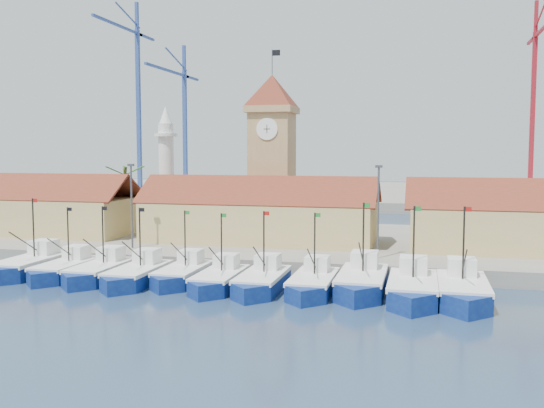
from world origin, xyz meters
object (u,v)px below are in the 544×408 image
(boat_5, at_px, (219,281))
(clock_tower, at_px, (272,150))
(minaret, at_px, (166,167))
(boat_0, at_px, (29,267))

(boat_5, relative_size, clock_tower, 0.40)
(clock_tower, relative_size, minaret, 1.39)
(boat_0, xyz_separation_m, clock_tower, (18.45, 22.81, 11.16))
(boat_0, relative_size, minaret, 0.63)
(boat_0, xyz_separation_m, boat_5, (19.65, -1.27, -0.09))
(boat_0, distance_m, clock_tower, 31.39)
(boat_0, relative_size, boat_5, 1.13)
(minaret, bearing_deg, boat_0, -97.92)
(boat_0, bearing_deg, boat_5, -3.70)
(boat_5, bearing_deg, boat_0, 176.30)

